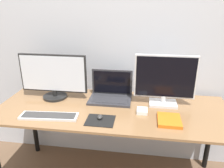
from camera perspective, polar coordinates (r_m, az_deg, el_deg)
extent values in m
cube|color=silver|center=(1.99, 1.91, 12.69)|extent=(7.00, 0.05, 2.50)
cube|color=olive|center=(1.75, 0.12, -6.57)|extent=(1.85, 0.71, 0.02)
cylinder|color=black|center=(2.44, -19.77, -9.24)|extent=(0.05, 0.05, 0.72)
cylinder|color=black|center=(2.28, 24.14, -12.20)|extent=(0.05, 0.05, 0.72)
cylinder|color=black|center=(1.99, -14.62, -3.17)|extent=(0.21, 0.21, 0.02)
cylinder|color=black|center=(1.97, -14.71, -2.20)|extent=(0.04, 0.04, 0.05)
cube|color=black|center=(1.92, -15.14, 2.74)|extent=(0.58, 0.02, 0.33)
cube|color=silver|center=(1.91, -15.29, 2.62)|extent=(0.56, 0.01, 0.30)
cube|color=silver|center=(1.85, 13.14, -4.90)|extent=(0.22, 0.16, 0.02)
cylinder|color=silver|center=(1.84, 13.24, -3.83)|extent=(0.04, 0.04, 0.06)
cube|color=silver|center=(1.77, 13.73, 1.84)|extent=(0.48, 0.02, 0.35)
cube|color=black|center=(1.76, 13.76, 1.71)|extent=(0.46, 0.01, 0.33)
cube|color=#333338|center=(1.86, -0.52, -4.20)|extent=(0.36, 0.23, 0.02)
cube|color=#2D2D33|center=(1.84, -0.60, -4.12)|extent=(0.29, 0.13, 0.00)
cube|color=#333338|center=(1.92, 0.01, 0.55)|extent=(0.36, 0.01, 0.22)
cube|color=black|center=(1.91, -0.03, 0.45)|extent=(0.32, 0.00, 0.20)
cube|color=silver|center=(1.68, -16.11, -8.08)|extent=(0.43, 0.15, 0.02)
cube|color=#383838|center=(1.67, -16.14, -7.81)|extent=(0.40, 0.12, 0.00)
cube|color=black|center=(1.57, -3.08, -9.48)|extent=(0.20, 0.17, 0.00)
ellipsoid|color=#333333|center=(1.58, -3.15, -8.59)|extent=(0.04, 0.06, 0.03)
cube|color=orange|center=(1.61, 14.71, -9.13)|extent=(0.16, 0.20, 0.02)
cube|color=white|center=(1.61, 14.71, -9.13)|extent=(0.16, 0.19, 0.02)
cube|color=white|center=(1.69, 7.86, -6.96)|extent=(0.08, 0.09, 0.03)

